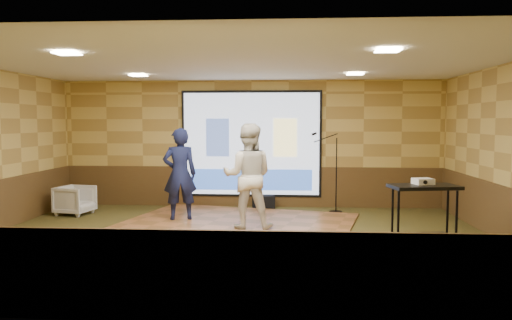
# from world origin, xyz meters

# --- Properties ---
(ground) EXTENTS (9.00, 9.00, 0.00)m
(ground) POSITION_xyz_m (0.00, 0.00, 0.00)
(ground) COLOR #2A3819
(ground) RESTS_ON ground
(room_shell) EXTENTS (9.04, 7.04, 3.02)m
(room_shell) POSITION_xyz_m (0.00, 0.00, 2.09)
(room_shell) COLOR tan
(room_shell) RESTS_ON ground
(wainscot_back) EXTENTS (9.00, 0.04, 0.95)m
(wainscot_back) POSITION_xyz_m (0.00, 3.48, 0.47)
(wainscot_back) COLOR #50351A
(wainscot_back) RESTS_ON ground
(wainscot_front) EXTENTS (9.00, 0.04, 0.95)m
(wainscot_front) POSITION_xyz_m (0.00, -3.48, 0.47)
(wainscot_front) COLOR #50351A
(wainscot_front) RESTS_ON ground
(wainscot_right) EXTENTS (0.04, 7.00, 0.95)m
(wainscot_right) POSITION_xyz_m (4.48, 0.00, 0.47)
(wainscot_right) COLOR #50351A
(wainscot_right) RESTS_ON ground
(projector_screen) EXTENTS (3.32, 0.06, 2.52)m
(projector_screen) POSITION_xyz_m (0.00, 3.44, 1.47)
(projector_screen) COLOR black
(projector_screen) RESTS_ON room_shell
(downlight_nw) EXTENTS (0.32, 0.32, 0.02)m
(downlight_nw) POSITION_xyz_m (-2.20, 1.80, 2.97)
(downlight_nw) COLOR #FFE9BF
(downlight_nw) RESTS_ON room_shell
(downlight_ne) EXTENTS (0.32, 0.32, 0.02)m
(downlight_ne) POSITION_xyz_m (2.20, 1.80, 2.97)
(downlight_ne) COLOR #FFE9BF
(downlight_ne) RESTS_ON room_shell
(downlight_sw) EXTENTS (0.32, 0.32, 0.02)m
(downlight_sw) POSITION_xyz_m (-2.20, -1.50, 2.97)
(downlight_sw) COLOR #FFE9BF
(downlight_sw) RESTS_ON room_shell
(downlight_se) EXTENTS (0.32, 0.32, 0.02)m
(downlight_se) POSITION_xyz_m (2.20, -1.50, 2.97)
(downlight_se) COLOR #FFE9BF
(downlight_se) RESTS_ON room_shell
(dance_floor) EXTENTS (5.10, 4.31, 0.03)m
(dance_floor) POSITION_xyz_m (-0.13, 1.38, 0.02)
(dance_floor) COLOR #9B6038
(dance_floor) RESTS_ON ground
(player_left) EXTENTS (0.78, 0.62, 1.86)m
(player_left) POSITION_xyz_m (-1.33, 1.64, 0.96)
(player_left) COLOR #141A3F
(player_left) RESTS_ON dance_floor
(player_right) EXTENTS (0.96, 0.75, 1.96)m
(player_right) POSITION_xyz_m (0.13, 0.88, 1.01)
(player_right) COLOR beige
(player_right) RESTS_ON dance_floor
(av_table) EXTENTS (1.01, 0.53, 1.06)m
(av_table) POSITION_xyz_m (2.95, -0.64, 0.76)
(av_table) COLOR black
(av_table) RESTS_ON ground
(projector) EXTENTS (0.33, 0.30, 0.09)m
(projector) POSITION_xyz_m (2.95, -0.54, 1.11)
(projector) COLOR white
(projector) RESTS_ON av_table
(mic_stand) EXTENTS (0.70, 0.29, 1.80)m
(mic_stand) POSITION_xyz_m (1.89, 2.83, 0.49)
(mic_stand) COLOR black
(mic_stand) RESTS_ON ground
(banquet_chair) EXTENTS (0.82, 0.81, 0.64)m
(banquet_chair) POSITION_xyz_m (-3.76, 2.16, 0.32)
(banquet_chair) COLOR gray
(banquet_chair) RESTS_ON ground
(duffel_bag) EXTENTS (0.55, 0.44, 0.30)m
(duffel_bag) POSITION_xyz_m (0.30, 3.25, 0.15)
(duffel_bag) COLOR black
(duffel_bag) RESTS_ON ground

